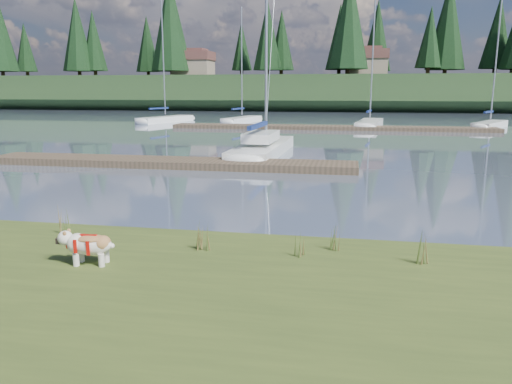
# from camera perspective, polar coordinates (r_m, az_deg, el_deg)

# --- Properties ---
(ground) EXTENTS (200.00, 200.00, 0.00)m
(ground) POSITION_cam_1_polar(r_m,az_deg,el_deg) (41.44, 5.60, 7.16)
(ground) COLOR slate
(ground) RESTS_ON ground
(bank) EXTENTS (60.00, 9.00, 0.35)m
(bank) POSITION_cam_1_polar(r_m,az_deg,el_deg) (6.99, -22.36, -15.39)
(bank) COLOR #42521F
(bank) RESTS_ON ground
(ridge) EXTENTS (200.00, 20.00, 5.00)m
(ridge) POSITION_cam_1_polar(r_m,az_deg,el_deg) (84.24, 8.25, 11.10)
(ridge) COLOR #1C3118
(ridge) RESTS_ON ground
(bulldog) EXTENTS (0.97, 0.47, 0.57)m
(bulldog) POSITION_cam_1_polar(r_m,az_deg,el_deg) (8.87, -18.59, -5.62)
(bulldog) COLOR silver
(bulldog) RESTS_ON bank
(sailboat_main) EXTENTS (2.12, 9.60, 13.67)m
(sailboat_main) POSITION_cam_1_polar(r_m,az_deg,el_deg) (25.81, 1.11, 5.41)
(sailboat_main) COLOR white
(sailboat_main) RESTS_ON ground
(dock_near) EXTENTS (16.00, 2.00, 0.30)m
(dock_near) POSITION_cam_1_polar(r_m,az_deg,el_deg) (21.76, -9.96, 3.34)
(dock_near) COLOR #4C3D2C
(dock_near) RESTS_ON ground
(dock_far) EXTENTS (26.00, 2.20, 0.30)m
(dock_far) POSITION_cam_1_polar(r_m,az_deg,el_deg) (41.31, 8.39, 7.29)
(dock_far) COLOR #4C3D2C
(dock_far) RESTS_ON ground
(sailboat_bg_0) EXTENTS (4.02, 8.09, 11.60)m
(sailboat_bg_0) POSITION_cam_1_polar(r_m,az_deg,el_deg) (51.03, -9.80, 8.26)
(sailboat_bg_0) COLOR white
(sailboat_bg_0) RESTS_ON ground
(sailboat_bg_1) EXTENTS (3.05, 7.32, 10.81)m
(sailboat_bg_1) POSITION_cam_1_polar(r_m,az_deg,el_deg) (49.32, -1.29, 8.32)
(sailboat_bg_1) COLOR white
(sailboat_bg_1) RESTS_ON ground
(sailboat_bg_3) EXTENTS (2.82, 8.84, 12.70)m
(sailboat_bg_3) POSITION_cam_1_polar(r_m,az_deg,el_deg) (45.43, 12.95, 7.73)
(sailboat_bg_3) COLOR white
(sailboat_bg_3) RESTS_ON ground
(sailboat_bg_4) EXTENTS (4.55, 6.93, 10.57)m
(sailboat_bg_4) POSITION_cam_1_polar(r_m,az_deg,el_deg) (46.86, 25.36, 7.03)
(sailboat_bg_4) COLOR white
(sailboat_bg_4) RESTS_ON ground
(weed_0) EXTENTS (0.17, 0.14, 0.57)m
(weed_0) POSITION_cam_1_polar(r_m,az_deg,el_deg) (9.26, -6.32, -5.12)
(weed_0) COLOR #475B23
(weed_0) RESTS_ON bank
(weed_1) EXTENTS (0.17, 0.14, 0.50)m
(weed_1) POSITION_cam_1_polar(r_m,az_deg,el_deg) (9.25, -6.00, -5.30)
(weed_1) COLOR #475B23
(weed_1) RESTS_ON bank
(weed_2) EXTENTS (0.17, 0.14, 0.57)m
(weed_2) POSITION_cam_1_polar(r_m,az_deg,el_deg) (9.27, 9.03, -5.15)
(weed_2) COLOR #475B23
(weed_2) RESTS_ON bank
(weed_3) EXTENTS (0.17, 0.14, 0.60)m
(weed_3) POSITION_cam_1_polar(r_m,az_deg,el_deg) (10.90, -21.13, -3.19)
(weed_3) COLOR #475B23
(weed_3) RESTS_ON bank
(weed_4) EXTENTS (0.17, 0.14, 0.51)m
(weed_4) POSITION_cam_1_polar(r_m,az_deg,el_deg) (8.89, 5.00, -5.96)
(weed_4) COLOR #475B23
(weed_4) RESTS_ON bank
(weed_5) EXTENTS (0.17, 0.14, 0.71)m
(weed_5) POSITION_cam_1_polar(r_m,az_deg,el_deg) (8.89, 18.75, -5.99)
(weed_5) COLOR #475B23
(weed_5) RESTS_ON bank
(mud_lip) EXTENTS (60.00, 0.50, 0.14)m
(mud_lip) POSITION_cam_1_polar(r_m,az_deg,el_deg) (10.69, -9.53, -5.79)
(mud_lip) COLOR #33281C
(mud_lip) RESTS_ON ground
(conifer_1) EXTENTS (4.40, 4.40, 11.30)m
(conifer_1) POSITION_cam_1_polar(r_m,az_deg,el_deg) (93.34, -18.08, 16.11)
(conifer_1) COLOR #382619
(conifer_1) RESTS_ON ridge
(conifer_2) EXTENTS (6.60, 6.60, 16.05)m
(conifer_2) POSITION_cam_1_polar(r_m,az_deg,el_deg) (84.78, -9.76, 18.54)
(conifer_2) COLOR #382619
(conifer_2) RESTS_ON ridge
(conifer_3) EXTENTS (4.84, 4.84, 12.25)m
(conifer_3) POSITION_cam_1_polar(r_m,az_deg,el_deg) (84.69, 1.31, 17.47)
(conifer_3) COLOR #382619
(conifer_3) RESTS_ON ridge
(conifer_4) EXTENTS (6.16, 6.16, 15.10)m
(conifer_4) POSITION_cam_1_polar(r_m,az_deg,el_deg) (77.79, 10.59, 18.80)
(conifer_4) COLOR #382619
(conifer_4) RESTS_ON ridge
(conifer_5) EXTENTS (3.96, 3.96, 10.35)m
(conifer_5) POSITION_cam_1_polar(r_m,az_deg,el_deg) (82.31, 19.27, 16.38)
(conifer_5) COLOR #382619
(conifer_5) RESTS_ON ridge
(house_0) EXTENTS (6.30, 5.30, 4.65)m
(house_0) POSITION_cam_1_polar(r_m,az_deg,el_deg) (85.19, -7.18, 14.37)
(house_0) COLOR gray
(house_0) RESTS_ON ridge
(house_1) EXTENTS (6.30, 5.30, 4.65)m
(house_1) POSITION_cam_1_polar(r_m,az_deg,el_deg) (82.30, 12.60, 14.28)
(house_1) COLOR gray
(house_1) RESTS_ON ridge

